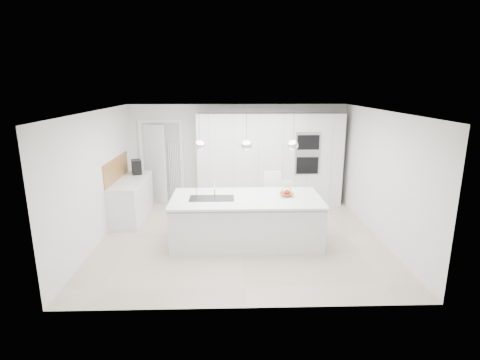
{
  "coord_description": "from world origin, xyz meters",
  "views": [
    {
      "loc": [
        -0.22,
        -7.04,
        2.98
      ],
      "look_at": [
        0.0,
        0.3,
        1.1
      ],
      "focal_mm": 28.0,
      "sensor_mm": 36.0,
      "label": 1
    }
  ],
  "objects_px": {
    "bar_stool_right": "(286,204)",
    "espresso_machine": "(137,167)",
    "fruit_bowl": "(287,194)",
    "bar_stool_left": "(273,200)",
    "island_base": "(246,222)"
  },
  "relations": [
    {
      "from": "espresso_machine",
      "to": "bar_stool_left",
      "type": "bearing_deg",
      "value": -41.34
    },
    {
      "from": "bar_stool_left",
      "to": "bar_stool_right",
      "type": "bearing_deg",
      "value": -4.06
    },
    {
      "from": "espresso_machine",
      "to": "bar_stool_left",
      "type": "xyz_separation_m",
      "value": [
        3.13,
        -1.22,
        -0.48
      ]
    },
    {
      "from": "island_base",
      "to": "espresso_machine",
      "type": "distance_m",
      "value": 3.32
    },
    {
      "from": "fruit_bowl",
      "to": "bar_stool_right",
      "type": "relative_size",
      "value": 0.28
    },
    {
      "from": "bar_stool_left",
      "to": "bar_stool_right",
      "type": "relative_size",
      "value": 1.21
    },
    {
      "from": "espresso_machine",
      "to": "island_base",
      "type": "bearing_deg",
      "value": -59.06
    },
    {
      "from": "bar_stool_left",
      "to": "bar_stool_right",
      "type": "xyz_separation_m",
      "value": [
        0.3,
        0.05,
        -0.1
      ]
    },
    {
      "from": "espresso_machine",
      "to": "fruit_bowl",
      "type": "bearing_deg",
      "value": -50.38
    },
    {
      "from": "fruit_bowl",
      "to": "bar_stool_right",
      "type": "height_order",
      "value": "bar_stool_right"
    },
    {
      "from": "bar_stool_right",
      "to": "espresso_machine",
      "type": "bearing_deg",
      "value": 174.79
    },
    {
      "from": "island_base",
      "to": "espresso_machine",
      "type": "bearing_deg",
      "value": 140.97
    },
    {
      "from": "espresso_machine",
      "to": "bar_stool_right",
      "type": "bearing_deg",
      "value": -38.96
    },
    {
      "from": "bar_stool_left",
      "to": "island_base",
      "type": "bearing_deg",
      "value": -139.07
    },
    {
      "from": "island_base",
      "to": "espresso_machine",
      "type": "xyz_separation_m",
      "value": [
        -2.53,
        2.05,
        0.64
      ]
    }
  ]
}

